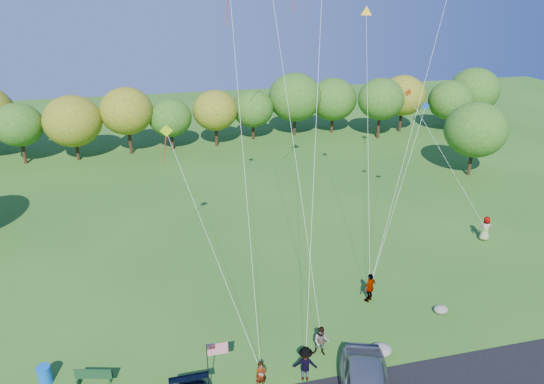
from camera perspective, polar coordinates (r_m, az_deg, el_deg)
The scene contains 12 objects.
ground at distance 26.18m, azimuth 3.99°, elevation -19.87°, with size 140.00×140.00×0.00m, color #295819.
treeline at distance 56.07m, azimuth -7.35°, elevation 9.49°, with size 75.55×27.64×8.30m.
flyer_a at distance 24.62m, azimuth -1.30°, elevation -20.76°, with size 0.56×0.37×1.54m, color #4C4C59.
flyer_b at distance 26.38m, azimuth 5.82°, elevation -17.08°, with size 0.83×0.64×1.70m, color #4C4C59.
flyer_c at distance 24.98m, azimuth 3.95°, elevation -19.51°, with size 1.20×0.69×1.86m, color #4C4C59.
flyer_d at distance 30.52m, azimuth 11.45°, elevation -10.95°, with size 1.11×0.46×1.90m, color #4C4C59.
flyer_e at distance 39.89m, azimuth 23.83°, elevation -3.96°, with size 0.94×0.61×1.93m, color #4C4C59.
park_bench at distance 26.36m, azimuth -20.23°, elevation -19.65°, with size 1.78×0.71×1.00m.
trash_barrel at distance 27.36m, azimuth -25.19°, elevation -18.88°, with size 0.65×0.65×0.98m, color blue.
flag_assembly at distance 23.83m, azimuth -6.87°, elevation -18.45°, with size 1.02×0.66×2.75m.
boulder_near at distance 27.17m, azimuth 12.65°, elevation -17.71°, with size 1.24×0.97×0.62m, color #9A9987.
boulder_far at distance 31.04m, azimuth 19.25°, elevation -12.91°, with size 0.86×0.72×0.45m, color gray.
Camera 1 is at (-6.06, -18.14, 17.88)m, focal length 32.00 mm.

